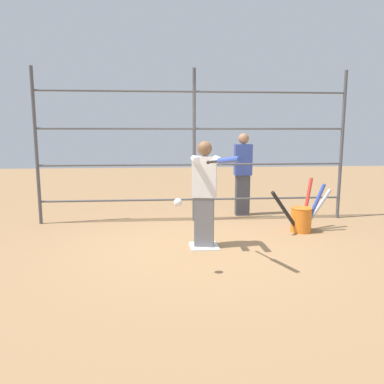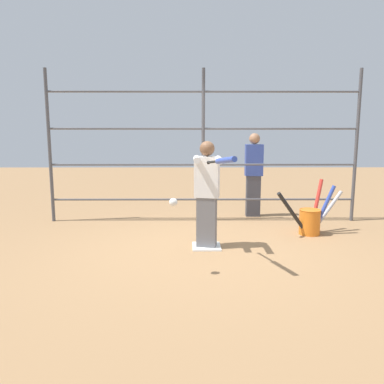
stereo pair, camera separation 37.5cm
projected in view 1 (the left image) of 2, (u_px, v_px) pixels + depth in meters
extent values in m
plane|color=#9E754C|center=(204.00, 247.00, 5.35)|extent=(24.00, 24.00, 0.00)
cube|color=white|center=(204.00, 246.00, 5.35)|extent=(0.40, 0.40, 0.02)
cylinder|color=#4C4C51|center=(342.00, 146.00, 6.94)|extent=(0.06, 0.06, 2.72)
cylinder|color=#4C4C51|center=(194.00, 147.00, 6.71)|extent=(0.06, 0.06, 2.72)
cylinder|color=#4C4C51|center=(36.00, 147.00, 6.48)|extent=(0.06, 0.06, 2.72)
cylinder|color=#4C4C51|center=(194.00, 199.00, 6.86)|extent=(5.51, 0.04, 0.04)
cylinder|color=#4C4C51|center=(194.00, 165.00, 6.76)|extent=(5.51, 0.04, 0.04)
cylinder|color=#4C4C51|center=(194.00, 129.00, 6.66)|extent=(5.51, 0.04, 0.04)
cylinder|color=#4C4C51|center=(194.00, 92.00, 6.56)|extent=(5.51, 0.04, 0.04)
cube|color=slate|center=(204.00, 222.00, 5.30)|extent=(0.30, 0.22, 0.73)
cube|color=white|center=(204.00, 177.00, 5.19)|extent=(0.36, 0.26, 0.57)
sphere|color=brown|center=(205.00, 148.00, 5.13)|extent=(0.21, 0.21, 0.21)
cylinder|color=white|center=(218.00, 160.00, 4.93)|extent=(0.09, 0.40, 0.09)
cylinder|color=white|center=(195.00, 159.00, 4.97)|extent=(0.09, 0.40, 0.09)
sphere|color=black|center=(208.00, 162.00, 4.76)|extent=(0.05, 0.05, 0.05)
cylinder|color=black|center=(214.00, 162.00, 4.60)|extent=(0.12, 0.34, 0.07)
cylinder|color=#334CB2|center=(229.00, 160.00, 4.20)|extent=(0.21, 0.51, 0.13)
sphere|color=white|center=(178.00, 203.00, 4.13)|extent=(0.10, 0.10, 0.10)
cylinder|color=orange|center=(301.00, 220.00, 6.13)|extent=(0.33, 0.33, 0.40)
torus|color=orange|center=(302.00, 208.00, 6.09)|extent=(0.34, 0.34, 0.01)
cylinder|color=#B2B2B7|center=(317.00, 209.00, 6.24)|extent=(0.57, 0.26, 0.66)
cylinder|color=black|center=(285.00, 212.00, 5.93)|extent=(0.58, 0.30, 0.71)
cylinder|color=red|center=(307.00, 203.00, 6.25)|extent=(0.29, 0.30, 0.83)
cylinder|color=#334CB2|center=(314.00, 207.00, 6.11)|extent=(0.35, 0.06, 0.77)
cube|color=#3F3F47|center=(242.00, 195.00, 7.33)|extent=(0.26, 0.16, 0.79)
cube|color=#334799|center=(243.00, 160.00, 7.22)|extent=(0.33, 0.18, 0.60)
sphere|color=#9E7051|center=(244.00, 139.00, 7.16)|extent=(0.21, 0.21, 0.21)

